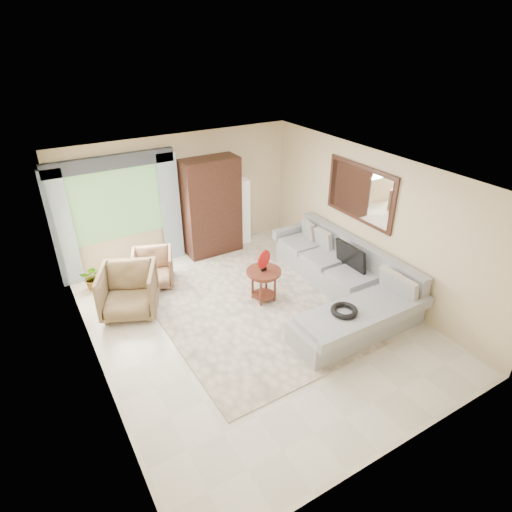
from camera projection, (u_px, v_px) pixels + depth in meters
ground at (254, 322)px, 7.30m from camera, size 6.00×6.00×0.00m
area_rug at (249, 309)px, 7.63m from camera, size 3.08×4.06×0.02m
sectional_sofa at (343, 284)px, 7.83m from camera, size 2.30×3.46×0.90m
tv_screen at (350, 256)px, 7.86m from camera, size 0.14×0.74×0.48m
garden_hose at (344, 311)px, 6.67m from camera, size 0.43×0.43×0.09m
coffee_table at (264, 285)px, 7.72m from camera, size 0.63×0.63×0.63m
red_disc at (264, 259)px, 7.47m from camera, size 0.33×0.15×0.34m
armchair_left at (129, 291)px, 7.36m from camera, size 1.22×1.24×0.86m
armchair_right at (153, 268)px, 8.20m from camera, size 0.96×0.97×0.70m
potted_plant at (93, 277)px, 8.12m from camera, size 0.55×0.52×0.49m
armoire at (211, 207)px, 9.10m from camera, size 1.20×0.55×2.10m
floor_lamp at (243, 212)px, 9.65m from camera, size 0.24×0.24×1.50m
window at (116, 205)px, 8.27m from camera, size 1.80×0.04×1.40m
curtain_left at (62, 230)px, 7.85m from camera, size 0.40×0.08×2.30m
curtain_right at (170, 208)px, 8.79m from camera, size 0.40×0.08×2.30m
valance at (110, 162)px, 7.81m from camera, size 2.40×0.12×0.26m
wall_mirror at (360, 193)px, 7.83m from camera, size 0.05×1.70×1.05m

